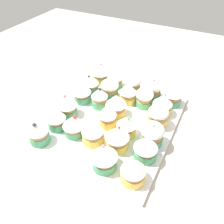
# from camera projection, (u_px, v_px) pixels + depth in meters

# --- Properties ---
(ground_plane) EXTENTS (1.80, 1.80, 0.03)m
(ground_plane) POSITION_uv_depth(u_px,v_px,m) (112.00, 126.00, 0.74)
(ground_plane) COLOR #B2A899
(baking_tray) EXTENTS (0.44, 0.38, 0.01)m
(baking_tray) POSITION_uv_depth(u_px,v_px,m) (112.00, 121.00, 0.73)
(baking_tray) COLOR silver
(baking_tray) RESTS_ON ground_plane
(cupcake_0) EXTENTS (0.06, 0.06, 0.08)m
(cupcake_0) POSITION_uv_depth(u_px,v_px,m) (101.00, 74.00, 0.86)
(cupcake_0) COLOR #EFC651
(cupcake_0) RESTS_ON baking_tray
(cupcake_1) EXTENTS (0.06, 0.06, 0.07)m
(cupcake_1) POSITION_uv_depth(u_px,v_px,m) (91.00, 84.00, 0.82)
(cupcake_1) COLOR #4C9E6B
(cupcake_1) RESTS_ON baking_tray
(cupcake_2) EXTENTS (0.06, 0.06, 0.06)m
(cupcake_2) POSITION_uv_depth(u_px,v_px,m) (82.00, 93.00, 0.78)
(cupcake_2) COLOR #4C9E6B
(cupcake_2) RESTS_ON baking_tray
(cupcake_3) EXTENTS (0.06, 0.06, 0.08)m
(cupcake_3) POSITION_uv_depth(u_px,v_px,m) (67.00, 105.00, 0.72)
(cupcake_3) COLOR #4C9E6B
(cupcake_3) RESTS_ON baking_tray
(cupcake_4) EXTENTS (0.06, 0.06, 0.08)m
(cupcake_4) POSITION_uv_depth(u_px,v_px,m) (56.00, 118.00, 0.67)
(cupcake_4) COLOR #4C9E6B
(cupcake_4) RESTS_ON baking_tray
(cupcake_5) EXTENTS (0.06, 0.06, 0.07)m
(cupcake_5) POSITION_uv_depth(u_px,v_px,m) (38.00, 132.00, 0.63)
(cupcake_5) COLOR #4C9E6B
(cupcake_5) RESTS_ON baking_tray
(cupcake_6) EXTENTS (0.06, 0.06, 0.07)m
(cupcake_6) POSITION_uv_depth(u_px,v_px,m) (115.00, 77.00, 0.84)
(cupcake_6) COLOR #4C9E6B
(cupcake_6) RESTS_ON baking_tray
(cupcake_7) EXTENTS (0.06, 0.06, 0.07)m
(cupcake_7) POSITION_uv_depth(u_px,v_px,m) (110.00, 88.00, 0.80)
(cupcake_7) COLOR #4C9E6B
(cupcake_7) RESTS_ON baking_tray
(cupcake_8) EXTENTS (0.05, 0.05, 0.07)m
(cupcake_8) POSITION_uv_depth(u_px,v_px,m) (100.00, 98.00, 0.75)
(cupcake_8) COLOR #4C9E6B
(cupcake_8) RESTS_ON baking_tray
(cupcake_9) EXTENTS (0.06, 0.06, 0.07)m
(cupcake_9) POSITION_uv_depth(u_px,v_px,m) (73.00, 125.00, 0.65)
(cupcake_9) COLOR #4C9E6B
(cupcake_9) RESTS_ON baking_tray
(cupcake_10) EXTENTS (0.06, 0.06, 0.07)m
(cupcake_10) POSITION_uv_depth(u_px,v_px,m) (134.00, 84.00, 0.82)
(cupcake_10) COLOR #EFC651
(cupcake_10) RESTS_ON baking_tray
(cupcake_11) EXTENTS (0.06, 0.06, 0.07)m
(cupcake_11) POSITION_uv_depth(u_px,v_px,m) (128.00, 93.00, 0.77)
(cupcake_11) COLOR #EFC651
(cupcake_11) RESTS_ON baking_tray
(cupcake_12) EXTENTS (0.07, 0.07, 0.07)m
(cupcake_12) POSITION_uv_depth(u_px,v_px,m) (117.00, 105.00, 0.72)
(cupcake_12) COLOR #EFC651
(cupcake_12) RESTS_ON baking_tray
(cupcake_13) EXTENTS (0.06, 0.06, 0.08)m
(cupcake_13) POSITION_uv_depth(u_px,v_px,m) (109.00, 115.00, 0.68)
(cupcake_13) COLOR #EFC651
(cupcake_13) RESTS_ON baking_tray
(cupcake_14) EXTENTS (0.06, 0.06, 0.08)m
(cupcake_14) POSITION_uv_depth(u_px,v_px,m) (93.00, 131.00, 0.63)
(cupcake_14) COLOR #EFC651
(cupcake_14) RESTS_ON baking_tray
(cupcake_15) EXTENTS (0.06, 0.06, 0.07)m
(cupcake_15) POSITION_uv_depth(u_px,v_px,m) (153.00, 89.00, 0.79)
(cupcake_15) COLOR #4C9E6B
(cupcake_15) RESTS_ON baking_tray
(cupcake_16) EXTENTS (0.06, 0.06, 0.07)m
(cupcake_16) POSITION_uv_depth(u_px,v_px,m) (145.00, 97.00, 0.75)
(cupcake_16) COLOR #4C9E6B
(cupcake_16) RESTS_ON baking_tray
(cupcake_17) EXTENTS (0.06, 0.06, 0.07)m
(cupcake_17) POSITION_uv_depth(u_px,v_px,m) (127.00, 126.00, 0.65)
(cupcake_17) COLOR #EFC651
(cupcake_17) RESTS_ON baking_tray
(cupcake_18) EXTENTS (0.06, 0.06, 0.08)m
(cupcake_18) POSITION_uv_depth(u_px,v_px,m) (117.00, 138.00, 0.61)
(cupcake_18) COLOR #EFC651
(cupcake_18) RESTS_ON baking_tray
(cupcake_19) EXTENTS (0.07, 0.07, 0.08)m
(cupcake_19) POSITION_uv_depth(u_px,v_px,m) (104.00, 156.00, 0.56)
(cupcake_19) COLOR #4C9E6B
(cupcake_19) RESTS_ON baking_tray
(cupcake_20) EXTENTS (0.06, 0.06, 0.07)m
(cupcake_20) POSITION_uv_depth(u_px,v_px,m) (173.00, 95.00, 0.76)
(cupcake_20) COLOR #4C9E6B
(cupcake_20) RESTS_ON baking_tray
(cupcake_21) EXTENTS (0.06, 0.06, 0.08)m
(cupcake_21) POSITION_uv_depth(u_px,v_px,m) (163.00, 104.00, 0.72)
(cupcake_21) COLOR #EFC651
(cupcake_21) RESTS_ON baking_tray
(cupcake_22) EXTENTS (0.06, 0.06, 0.07)m
(cupcake_22) POSITION_uv_depth(u_px,v_px,m) (158.00, 116.00, 0.69)
(cupcake_22) COLOR #EFC651
(cupcake_22) RESTS_ON baking_tray
(cupcake_23) EXTENTS (0.06, 0.06, 0.07)m
(cupcake_23) POSITION_uv_depth(u_px,v_px,m) (152.00, 134.00, 0.63)
(cupcake_23) COLOR #4C9E6B
(cupcake_23) RESTS_ON baking_tray
(cupcake_24) EXTENTS (0.06, 0.06, 0.07)m
(cupcake_24) POSITION_uv_depth(u_px,v_px,m) (146.00, 147.00, 0.59)
(cupcake_24) COLOR #4C9E6B
(cupcake_24) RESTS_ON baking_tray
(cupcake_25) EXTENTS (0.06, 0.06, 0.08)m
(cupcake_25) POSITION_uv_depth(u_px,v_px,m) (133.00, 170.00, 0.53)
(cupcake_25) COLOR #EFC651
(cupcake_25) RESTS_ON baking_tray
(napkin) EXTENTS (0.18, 0.19, 0.01)m
(napkin) POSITION_uv_depth(u_px,v_px,m) (112.00, 68.00, 0.99)
(napkin) COLOR white
(napkin) RESTS_ON ground_plane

